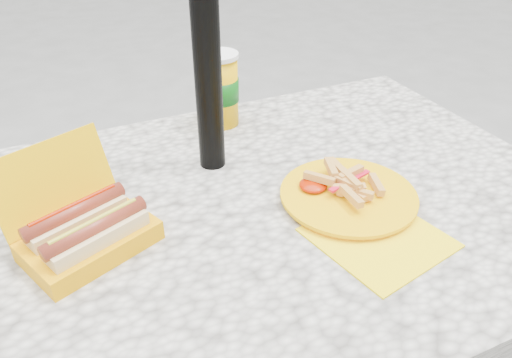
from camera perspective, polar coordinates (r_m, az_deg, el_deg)
name	(u,v)px	position (r m, az deg, el deg)	size (l,w,h in m)	color
picnic_table	(246,254)	(0.94, -1.17, -8.54)	(1.20, 0.80, 0.75)	beige
hotdog_box	(86,230)	(0.81, -18.89, -5.54)	(0.24, 0.23, 0.15)	#EEAF00
fries_plate	(349,197)	(0.89, 10.64, -2.05)	(0.24, 0.34, 0.05)	yellow
soda_cup	(220,89)	(1.12, -4.19, 10.19)	(0.09, 0.09, 0.16)	#FBB401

